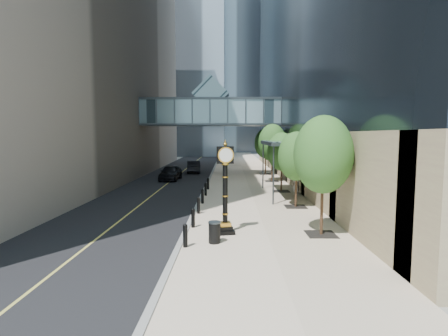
{
  "coord_description": "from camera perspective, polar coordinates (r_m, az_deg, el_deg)",
  "views": [
    {
      "loc": [
        -0.83,
        -13.5,
        4.82
      ],
      "look_at": [
        -1.1,
        4.61,
        3.12
      ],
      "focal_mm": 28.0,
      "sensor_mm": 36.0,
      "label": 1
    }
  ],
  "objects": [
    {
      "name": "pedestrian",
      "position": [
        28.5,
        11.65,
        -2.71
      ],
      "size": [
        0.63,
        0.45,
        1.62
      ],
      "primitive_type": "imported",
      "rotation": [
        0.0,
        0.0,
        3.25
      ],
      "color": "beige",
      "rests_on": "sidewalk"
    },
    {
      "name": "curb",
      "position": [
        53.76,
        -1.45,
        0.27
      ],
      "size": [
        0.25,
        180.0,
        0.07
      ],
      "primitive_type": "cube",
      "color": "gray",
      "rests_on": "ground"
    },
    {
      "name": "distant_tower_b",
      "position": [
        116.12,
        6.29,
        25.59
      ],
      "size": [
        26.0,
        24.0,
        90.0
      ],
      "primitive_type": "cube",
      "color": "#A4B8CE",
      "rests_on": "ground"
    },
    {
      "name": "road",
      "position": [
        54.07,
        -5.69,
        0.24
      ],
      "size": [
        8.0,
        180.0,
        0.02
      ],
      "primitive_type": "cube",
      "color": "black",
      "rests_on": "ground"
    },
    {
      "name": "distant_tower_c",
      "position": [
        136.44,
        -1.39,
        17.08
      ],
      "size": [
        22.0,
        22.0,
        65.0
      ],
      "primitive_type": "cube",
      "color": "#A4B8CE",
      "rests_on": "ground"
    },
    {
      "name": "sidewalk",
      "position": [
        53.74,
        2.81,
        0.26
      ],
      "size": [
        8.0,
        180.0,
        0.06
      ],
      "primitive_type": "cube",
      "color": "beige",
      "rests_on": "ground"
    },
    {
      "name": "trash_bin",
      "position": [
        15.72,
        -1.58,
        -10.55
      ],
      "size": [
        0.67,
        0.67,
        0.9
      ],
      "primitive_type": "cylinder",
      "rotation": [
        0.0,
        0.0,
        0.35
      ],
      "color": "black",
      "rests_on": "sidewalk"
    },
    {
      "name": "entrance_canopy",
      "position": [
        27.84,
        9.79,
        4.0
      ],
      "size": [
        3.0,
        8.0,
        4.38
      ],
      "color": "#383F44",
      "rests_on": "ground"
    },
    {
      "name": "street_trees",
      "position": [
        30.32,
        9.28,
        3.34
      ],
      "size": [
        2.88,
        28.75,
        5.92
      ],
      "color": "black",
      "rests_on": "sidewalk"
    },
    {
      "name": "ground",
      "position": [
        14.36,
        4.26,
        -14.27
      ],
      "size": [
        320.0,
        320.0,
        0.0
      ],
      "primitive_type": "plane",
      "color": "gray",
      "rests_on": "ground"
    },
    {
      "name": "street_clock",
      "position": [
        16.88,
        0.2,
        -4.33
      ],
      "size": [
        0.99,
        0.99,
        4.42
      ],
      "rotation": [
        0.0,
        0.0,
        0.21
      ],
      "color": "black",
      "rests_on": "sidewalk"
    },
    {
      "name": "skywalk",
      "position": [
        41.66,
        -2.15,
        9.35
      ],
      "size": [
        17.0,
        4.2,
        5.8
      ],
      "color": "slate",
      "rests_on": "ground"
    },
    {
      "name": "car_far",
      "position": [
        45.15,
        -5.02,
        0.23
      ],
      "size": [
        2.2,
        4.81,
        1.53
      ],
      "primitive_type": "imported",
      "rotation": [
        0.0,
        0.0,
        3.27
      ],
      "color": "black",
      "rests_on": "road"
    },
    {
      "name": "car_near",
      "position": [
        37.9,
        -8.71,
        -0.74
      ],
      "size": [
        2.1,
        4.8,
        1.61
      ],
      "primitive_type": "imported",
      "rotation": [
        0.0,
        0.0,
        -0.04
      ],
      "color": "black",
      "rests_on": "road"
    },
    {
      "name": "bollard_row",
      "position": [
        22.98,
        -3.83,
        -5.45
      ],
      "size": [
        0.2,
        16.2,
        0.9
      ],
      "color": "black",
      "rests_on": "sidewalk"
    }
  ]
}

